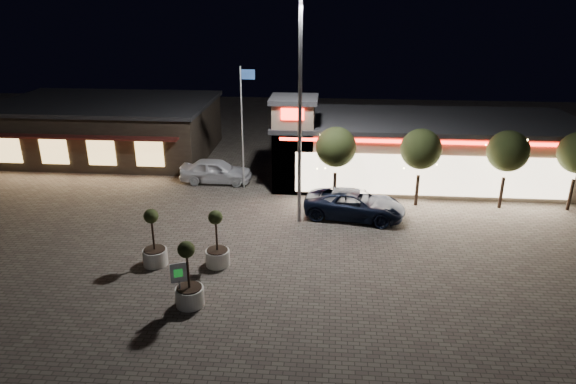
# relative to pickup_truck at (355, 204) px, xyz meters

# --- Properties ---
(ground) EXTENTS (90.00, 90.00, 0.00)m
(ground) POSITION_rel_pickup_truck_xyz_m (-5.16, -8.84, -0.80)
(ground) COLOR #645C50
(ground) RESTS_ON ground
(retail_building) EXTENTS (20.40, 8.40, 6.10)m
(retail_building) POSITION_rel_pickup_truck_xyz_m (4.34, 6.97, 1.41)
(retail_building) COLOR gray
(retail_building) RESTS_ON ground
(restaurant_building) EXTENTS (16.40, 11.00, 4.30)m
(restaurant_building) POSITION_rel_pickup_truck_xyz_m (-19.17, 11.13, 1.36)
(restaurant_building) COLOR #382D23
(restaurant_building) RESTS_ON ground
(floodlight_pole) EXTENTS (0.60, 0.40, 12.38)m
(floodlight_pole) POSITION_rel_pickup_truck_xyz_m (-3.16, -0.84, 6.22)
(floodlight_pole) COLOR gray
(floodlight_pole) RESTS_ON ground
(flagpole) EXTENTS (0.95, 0.10, 8.00)m
(flagpole) POSITION_rel_pickup_truck_xyz_m (-7.07, 4.16, 3.94)
(flagpole) COLOR white
(flagpole) RESTS_ON ground
(string_tree_a) EXTENTS (2.42, 2.42, 4.79)m
(string_tree_a) POSITION_rel_pickup_truck_xyz_m (-1.16, 2.16, 2.76)
(string_tree_a) COLOR #332319
(string_tree_a) RESTS_ON ground
(string_tree_b) EXTENTS (2.42, 2.42, 4.79)m
(string_tree_b) POSITION_rel_pickup_truck_xyz_m (3.84, 2.16, 2.76)
(string_tree_b) COLOR #332319
(string_tree_b) RESTS_ON ground
(string_tree_c) EXTENTS (2.42, 2.42, 4.79)m
(string_tree_c) POSITION_rel_pickup_truck_xyz_m (8.84, 2.16, 2.76)
(string_tree_c) COLOR #332319
(string_tree_c) RESTS_ON ground
(pickup_truck) EXTENTS (6.12, 3.57, 1.60)m
(pickup_truck) POSITION_rel_pickup_truck_xyz_m (0.00, 0.00, 0.00)
(pickup_truck) COLOR black
(pickup_truck) RESTS_ON ground
(white_sedan) EXTENTS (4.89, 2.04, 1.65)m
(white_sedan) POSITION_rel_pickup_truck_xyz_m (-9.25, 5.16, 0.03)
(white_sedan) COLOR white
(white_sedan) RESTS_ON ground
(planter_left) EXTENTS (1.17, 1.17, 2.87)m
(planter_left) POSITION_rel_pickup_truck_xyz_m (-9.70, -6.44, 0.09)
(planter_left) COLOR silver
(planter_left) RESTS_ON ground
(planter_mid) EXTENTS (1.19, 1.19, 2.93)m
(planter_mid) POSITION_rel_pickup_truck_xyz_m (-7.15, -9.65, 0.11)
(planter_mid) COLOR silver
(planter_mid) RESTS_ON ground
(planter_right) EXTENTS (1.15, 1.15, 2.83)m
(planter_right) POSITION_rel_pickup_truck_xyz_m (-6.72, -6.23, 0.07)
(planter_right) COLOR silver
(planter_right) RESTS_ON ground
(valet_sign) EXTENTS (0.63, 0.31, 2.00)m
(valet_sign) POSITION_rel_pickup_truck_xyz_m (-7.51, -9.78, 0.60)
(valet_sign) COLOR gray
(valet_sign) RESTS_ON ground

